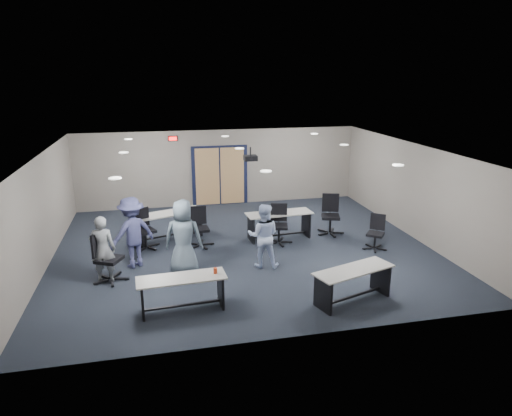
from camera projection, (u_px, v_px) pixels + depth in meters
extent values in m
plane|color=black|center=(244.00, 248.00, 12.51)|extent=(10.00, 10.00, 0.00)
cube|color=gray|center=(220.00, 168.00, 16.34)|extent=(10.00, 0.04, 2.70)
cube|color=gray|center=(293.00, 269.00, 7.92)|extent=(10.00, 0.04, 2.70)
cube|color=gray|center=(42.00, 213.00, 11.09)|extent=(0.04, 9.00, 2.70)
cube|color=gray|center=(413.00, 191.00, 13.16)|extent=(0.04, 9.00, 2.70)
cube|color=white|center=(243.00, 150.00, 11.74)|extent=(10.00, 9.00, 0.04)
cube|color=black|center=(220.00, 176.00, 16.40)|extent=(2.00, 0.06, 2.20)
cube|color=tan|center=(207.00, 177.00, 16.28)|extent=(0.85, 0.04, 2.05)
cube|color=tan|center=(232.00, 176.00, 16.47)|extent=(0.85, 0.04, 2.05)
cube|color=black|center=(173.00, 138.00, 15.64)|extent=(0.32, 0.05, 0.18)
cube|color=#FF0C0C|center=(173.00, 139.00, 15.62)|extent=(0.26, 0.02, 0.12)
cylinder|color=black|center=(250.00, 151.00, 12.31)|extent=(0.04, 0.04, 0.24)
cube|color=black|center=(250.00, 158.00, 12.36)|extent=(0.35, 0.30, 0.14)
cylinder|color=black|center=(252.00, 159.00, 12.22)|extent=(0.08, 0.03, 0.08)
cube|color=#A19F98|center=(181.00, 278.00, 9.07)|extent=(1.80, 0.70, 0.03)
cube|color=black|center=(142.00, 299.00, 8.96)|extent=(0.08, 0.54, 0.69)
cube|color=black|center=(221.00, 289.00, 9.37)|extent=(0.08, 0.54, 0.69)
cube|color=black|center=(183.00, 305.00, 9.24)|extent=(1.57, 0.14, 0.04)
cylinder|color=red|center=(215.00, 271.00, 9.23)|extent=(0.08, 0.08, 0.12)
cube|color=#A19F98|center=(354.00, 270.00, 9.43)|extent=(1.88, 1.12, 0.03)
cube|color=black|center=(323.00, 295.00, 9.15)|extent=(0.22, 0.53, 0.69)
cube|color=black|center=(380.00, 277.00, 9.92)|extent=(0.22, 0.53, 0.69)
cube|color=black|center=(352.00, 296.00, 9.60)|extent=(1.52, 0.54, 0.04)
cube|color=#A19F98|center=(169.00, 213.00, 13.03)|extent=(2.03, 1.23, 0.03)
cube|color=black|center=(141.00, 231.00, 12.71)|extent=(0.24, 0.57, 0.75)
cube|color=black|center=(197.00, 221.00, 13.57)|extent=(0.24, 0.57, 0.75)
cube|color=black|center=(171.00, 235.00, 13.22)|extent=(1.64, 0.60, 0.04)
cube|color=#A19F98|center=(279.00, 213.00, 13.05)|extent=(1.95, 0.79, 0.03)
cube|color=black|center=(251.00, 229.00, 12.92)|extent=(0.10, 0.58, 0.74)
cube|color=black|center=(306.00, 223.00, 13.40)|extent=(0.10, 0.58, 0.74)
cube|color=black|center=(279.00, 235.00, 13.23)|extent=(1.69, 0.19, 0.04)
imported|color=gray|center=(103.00, 249.00, 10.32)|extent=(0.62, 0.45, 1.58)
imported|color=slate|center=(183.00, 237.00, 10.68)|extent=(1.00, 0.76, 1.83)
imported|color=#C0D4FF|center=(263.00, 236.00, 11.12)|extent=(0.91, 0.79, 1.60)
imported|color=#404373|center=(132.00, 232.00, 11.11)|extent=(1.32, 1.15, 1.77)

